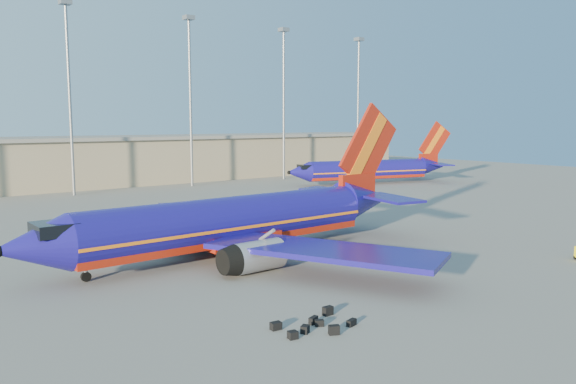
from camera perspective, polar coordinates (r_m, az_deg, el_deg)
name	(u,v)px	position (r m, az deg, el deg)	size (l,w,h in m)	color
ground	(286,242)	(52.08, -0.18, -5.05)	(220.00, 220.00, 0.00)	slate
terminal_building	(136,159)	(106.74, -15.18, 3.28)	(122.00, 16.00, 8.50)	gray
light_mast_row	(134,80)	(93.77, -15.42, 10.88)	(101.60, 1.60, 28.65)	gray
aircraft_main	(239,222)	(46.79, -5.00, -3.04)	(37.98, 36.55, 12.86)	navy
aircraft_second	(371,169)	(101.63, 8.46, 2.28)	(32.13, 16.11, 11.17)	navy
luggage_pile	(314,324)	(30.93, 2.69, -13.25)	(4.34, 2.92, 0.50)	black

